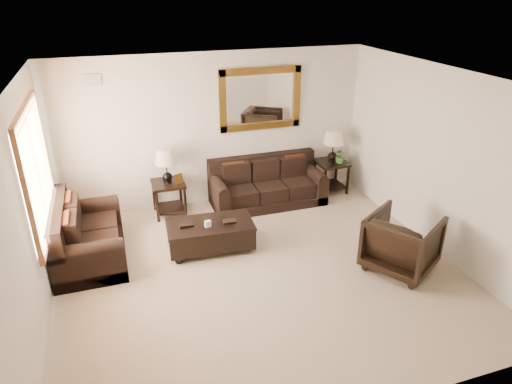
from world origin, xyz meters
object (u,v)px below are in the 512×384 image
object	(u,v)px
coffee_table	(210,233)
armchair	(402,240)
sofa	(267,187)
loveseat	(85,239)
end_table_left	(167,172)
end_table_right	(333,152)

from	to	relation	value
coffee_table	armchair	bearing A→B (deg)	-25.17
sofa	loveseat	bearing A→B (deg)	-162.92
coffee_table	armchair	world-z (taller)	armchair
end_table_left	end_table_right	size ratio (longest dim) A/B	0.99
armchair	end_table_right	bearing A→B (deg)	-37.88
end_table_left	armchair	bearing A→B (deg)	-43.42
end_table_left	sofa	bearing A→B (deg)	-2.81
end_table_left	coffee_table	xyz separation A→B (m)	(0.42, -1.35, -0.52)
end_table_left	coffee_table	distance (m)	1.51
end_table_left	coffee_table	bearing A→B (deg)	-72.94
loveseat	armchair	xyz separation A→B (m)	(4.24, -1.65, 0.12)
sofa	armchair	distance (m)	2.84
end_table_right	end_table_left	bearing A→B (deg)	179.95
sofa	end_table_left	size ratio (longest dim) A/B	1.68
loveseat	coffee_table	size ratio (longest dim) A/B	1.22
sofa	end_table_right	size ratio (longest dim) A/B	1.65
armchair	sofa	bearing A→B (deg)	-9.76
coffee_table	loveseat	bearing A→B (deg)	174.40
loveseat	end_table_left	xyz separation A→B (m)	(1.38, 1.06, 0.46)
coffee_table	armchair	xyz separation A→B (m)	(2.44, -1.35, 0.18)
sofa	end_table_left	distance (m)	1.84
sofa	end_table_left	xyz separation A→B (m)	(-1.77, 0.09, 0.49)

